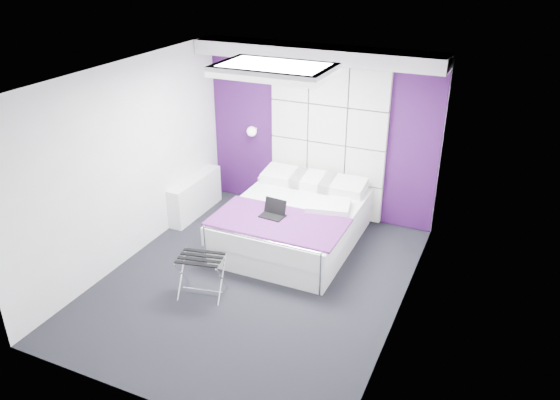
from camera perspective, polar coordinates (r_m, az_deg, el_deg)
name	(u,v)px	position (r m, az deg, el deg)	size (l,w,h in m)	color
floor	(255,280)	(7.01, -2.60, -8.35)	(4.40, 4.40, 0.00)	black
ceiling	(251,75)	(5.96, -3.10, 12.88)	(4.40, 4.40, 0.00)	white
wall_back	(319,132)	(8.26, 4.14, 7.10)	(3.60, 3.60, 0.00)	silver
wall_left	(129,163)	(7.31, -15.53, 3.73)	(4.40, 4.40, 0.00)	silver
wall_right	(407,216)	(5.85, 13.11, -1.61)	(4.40, 4.40, 0.00)	silver
accent_wall	(319,132)	(8.25, 4.12, 7.08)	(3.58, 0.02, 2.58)	#3A114A
soffit	(316,53)	(7.73, 3.76, 15.03)	(3.58, 0.50, 0.20)	white
headboard	(327,143)	(8.20, 4.95, 5.97)	(1.80, 0.08, 2.30)	silver
skylight	(274,69)	(6.50, -0.61, 13.52)	(1.36, 0.86, 0.12)	white
wall_lamp	(253,131)	(8.56, -2.85, 7.25)	(0.15, 0.15, 0.15)	white
radiator	(195,196)	(8.59, -8.83, 0.43)	(0.22, 1.20, 0.60)	white
bed	(294,223)	(7.66, 1.45, -2.39)	(1.75, 2.12, 0.74)	white
nightstand	(274,177)	(8.62, -0.62, 2.38)	(0.42, 0.33, 0.05)	white
luggage_rack	(202,276)	(6.68, -8.18, -7.83)	(0.53, 0.39, 0.52)	silver
laptop	(274,212)	(7.22, -0.67, -1.23)	(0.31, 0.22, 0.23)	black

